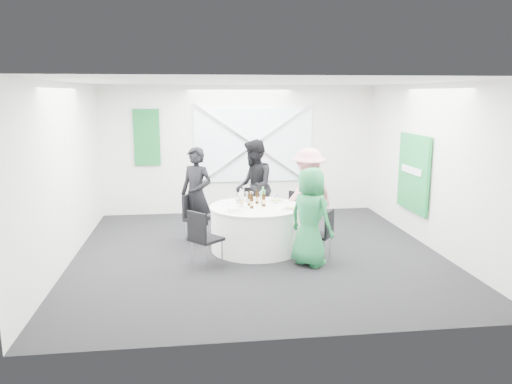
{
  "coord_description": "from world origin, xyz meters",
  "views": [
    {
      "loc": [
        -1.05,
        -7.92,
        2.63
      ],
      "look_at": [
        0.0,
        0.2,
        1.0
      ],
      "focal_mm": 35.0,
      "sensor_mm": 36.0,
      "label": 1
    }
  ],
  "objects": [
    {
      "name": "beer_bottle_d",
      "position": [
        -0.09,
        0.03,
        0.87
      ],
      "size": [
        0.06,
        0.06,
        0.27
      ],
      "color": "#351E09",
      "rests_on": "banquet_table"
    },
    {
      "name": "wine_glass_b",
      "position": [
        -0.03,
        0.58,
        0.88
      ],
      "size": [
        0.07,
        0.07,
        0.17
      ],
      "color": "white",
      "rests_on": "banquet_table"
    },
    {
      "name": "plate_front_right",
      "position": [
        0.51,
        -0.13,
        0.78
      ],
      "size": [
        0.26,
        0.26,
        0.04
      ],
      "color": "white",
      "rests_on": "banquet_table"
    },
    {
      "name": "plate_front_left",
      "position": [
        -0.38,
        -0.16,
        0.77
      ],
      "size": [
        0.27,
        0.27,
        0.01
      ],
      "color": "white",
      "rests_on": "banquet_table"
    },
    {
      "name": "beer_bottle_a",
      "position": [
        -0.11,
        0.25,
        0.86
      ],
      "size": [
        0.06,
        0.06,
        0.26
      ],
      "color": "#351E09",
      "rests_on": "banquet_table"
    },
    {
      "name": "wall_right",
      "position": [
        3.0,
        0.0,
        1.4
      ],
      "size": [
        0.0,
        6.0,
        6.0
      ],
      "primitive_type": "plane",
      "rotation": [
        1.57,
        0.0,
        -1.57
      ],
      "color": "white",
      "rests_on": "floor"
    },
    {
      "name": "person_man_back_left",
      "position": [
        -0.99,
        0.86,
        0.85
      ],
      "size": [
        0.74,
        0.68,
        1.7
      ],
      "primitive_type": "imported",
      "rotation": [
        0.0,
        0.0,
        -0.59
      ],
      "color": "black",
      "rests_on": "floor"
    },
    {
      "name": "wall_front",
      "position": [
        0.0,
        -3.0,
        1.4
      ],
      "size": [
        6.0,
        0.0,
        6.0
      ],
      "primitive_type": "plane",
      "rotation": [
        -1.57,
        0.0,
        0.0
      ],
      "color": "white",
      "rests_on": "floor"
    },
    {
      "name": "window_brace_a",
      "position": [
        0.3,
        2.92,
        1.5
      ],
      "size": [
        2.63,
        0.05,
        1.84
      ],
      "primitive_type": "cube",
      "rotation": [
        0.0,
        0.97,
        0.0
      ],
      "color": "silver",
      "rests_on": "window_panel"
    },
    {
      "name": "fork_c",
      "position": [
        0.16,
        0.75,
        0.76
      ],
      "size": [
        0.15,
        0.02,
        0.01
      ],
      "primitive_type": "cube",
      "rotation": [
        0.0,
        0.0,
        1.59
      ],
      "color": "silver",
      "rests_on": "banquet_table"
    },
    {
      "name": "plate_back_left",
      "position": [
        -0.54,
        0.43,
        0.77
      ],
      "size": [
        0.26,
        0.26,
        0.01
      ],
      "color": "white",
      "rests_on": "banquet_table"
    },
    {
      "name": "wall_back",
      "position": [
        0.0,
        3.0,
        1.4
      ],
      "size": [
        6.0,
        0.0,
        6.0
      ],
      "primitive_type": "plane",
      "rotation": [
        1.57,
        0.0,
        0.0
      ],
      "color": "white",
      "rests_on": "floor"
    },
    {
      "name": "knife_c",
      "position": [
        -0.18,
        0.75,
        0.76
      ],
      "size": [
        0.15,
        0.02,
        0.01
      ],
      "primitive_type": "cube",
      "rotation": [
        0.0,
        0.0,
        1.59
      ],
      "color": "silver",
      "rests_on": "banquet_table"
    },
    {
      "name": "wine_glass_c",
      "position": [
        -0.32,
        0.13,
        0.88
      ],
      "size": [
        0.07,
        0.07,
        0.17
      ],
      "color": "white",
      "rests_on": "banquet_table"
    },
    {
      "name": "fork_a",
      "position": [
        0.56,
        0.34,
        0.76
      ],
      "size": [
        0.09,
        0.14,
        0.01
      ],
      "primitive_type": "cube",
      "rotation": [
        0.0,
        0.0,
        0.54
      ],
      "color": "silver",
      "rests_on": "banquet_table"
    },
    {
      "name": "wine_glass_a",
      "position": [
        0.13,
        0.55,
        0.88
      ],
      "size": [
        0.07,
        0.07,
        0.17
      ],
      "color": "white",
      "rests_on": "banquet_table"
    },
    {
      "name": "window_panel",
      "position": [
        0.3,
        2.96,
        1.5
      ],
      "size": [
        2.6,
        0.03,
        1.6
      ],
      "primitive_type": "cube",
      "color": "silver",
      "rests_on": "wall_back"
    },
    {
      "name": "beer_bottle_b",
      "position": [
        0.04,
        0.38,
        0.86
      ],
      "size": [
        0.06,
        0.06,
        0.25
      ],
      "color": "#351E09",
      "rests_on": "banquet_table"
    },
    {
      "name": "wine_glass_f",
      "position": [
        0.35,
        0.36,
        0.88
      ],
      "size": [
        0.07,
        0.07,
        0.17
      ],
      "color": "white",
      "rests_on": "banquet_table"
    },
    {
      "name": "beer_bottle_c",
      "position": [
        0.12,
        0.15,
        0.86
      ],
      "size": [
        0.06,
        0.06,
        0.27
      ],
      "color": "#351E09",
      "rests_on": "banquet_table"
    },
    {
      "name": "wine_glass_d",
      "position": [
        -0.28,
        0.48,
        0.88
      ],
      "size": [
        0.07,
        0.07,
        0.17
      ],
      "color": "white",
      "rests_on": "banquet_table"
    },
    {
      "name": "chair_front_right",
      "position": [
        0.98,
        -0.48,
        0.48
      ],
      "size": [
        0.52,
        0.52,
        0.82
      ],
      "rotation": [
        0.0,
        0.0,
        4.11
      ],
      "color": "black",
      "rests_on": "floor"
    },
    {
      "name": "green_sign",
      "position": [
        2.94,
        0.6,
        1.2
      ],
      "size": [
        0.05,
        1.2,
        1.4
      ],
      "primitive_type": "cube",
      "color": "#188538",
      "rests_on": "wall_right"
    },
    {
      "name": "green_water_bottle",
      "position": [
        0.14,
        0.31,
        0.88
      ],
      "size": [
        0.08,
        0.08,
        0.31
      ],
      "color": "#44B35F",
      "rests_on": "banquet_table"
    },
    {
      "name": "plate_back",
      "position": [
        -0.06,
        0.69,
        0.77
      ],
      "size": [
        0.27,
        0.27,
        0.01
      ],
      "color": "white",
      "rests_on": "banquet_table"
    },
    {
      "name": "green_banner",
      "position": [
        -2.0,
        2.95,
        1.7
      ],
      "size": [
        0.55,
        0.04,
        1.2
      ],
      "primitive_type": "cube",
      "color": "#146432",
      "rests_on": "wall_back"
    },
    {
      "name": "floor",
      "position": [
        0.0,
        0.0,
        0.0
      ],
      "size": [
        6.0,
        6.0,
        0.0
      ],
      "primitive_type": "plane",
      "color": "black",
      "rests_on": "ground"
    },
    {
      "name": "chair_back_left",
      "position": [
        -1.05,
        0.82,
        0.5
      ],
      "size": [
        0.54,
        0.53,
        0.86
      ],
      "rotation": [
        0.0,
        0.0,
        1.04
      ],
      "color": "black",
      "rests_on": "floor"
    },
    {
      "name": "knife_a",
      "position": [
        0.36,
        0.65,
        0.76
      ],
      "size": [
        0.1,
        0.13,
        0.01
      ],
      "primitive_type": "cube",
      "rotation": [
        0.0,
        0.0,
        0.59
      ],
      "color": "silver",
      "rests_on": "banquet_table"
    },
    {
      "name": "wine_glass_e",
      "position": [
        -0.12,
        0.56,
        0.88
      ],
      "size": [
        0.07,
        0.07,
        0.17
      ],
      "color": "white",
      "rests_on": "banquet_table"
    },
    {
      "name": "napkin",
      "position": [
        -0.42,
        -0.16,
        0.8
      ],
      "size": [
        0.19,
        0.19,
        0.04
      ],
      "primitive_type": "cube",
      "rotation": [
        0.0,
        0.0,
        0.81
      ],
      "color": "white",
      "rests_on": "plate_front_left"
    },
    {
      "name": "person_man_back",
      "position": [
        0.09,
        1.22,
        0.89
      ],
      "size": [
        0.55,
        0.91,
        1.79
      ],
      "primitive_type": "imported",
      "rotation": [
        0.0,
        0.0,
        -1.66
      ],
      "color": "black",
      "rests_on": "floor"
    },
    {
      "name": "plate_back_right",
      "position": [
        0.4,
        0.52,
        0.78
      ],
      "size": [
        0.27,
        0.27,
        0.04
      ],
      "color": "white",
      "rests_on": "banquet_table"
    },
    {
      "name": "chair_back",
      "position": [
        0.1,
        1.27,
        0.5
      ],
      "size": [
        0.42,
        0.43,
        0.86
      ],
      "rotation": [
        0.0,
        0.0,
        -0.09
      ],
      "color": "black",
      "rests_on": "floor"
    },
    {
      "name": "fork_b",
      "position": [
        0.36,
        -0.25,
        0.76
      ],
      "size": [
        0.1,
        0.13,
        0.01
      ],
      "primitive_type": "cube",
      "rotation": [
        0.0,
        0.0,
        -0.6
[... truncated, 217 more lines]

